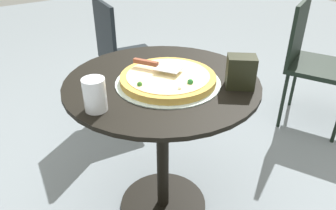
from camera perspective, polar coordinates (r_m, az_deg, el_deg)
ground_plane at (r=1.79m, az=-0.84°, el=-16.94°), size 10.00×10.00×0.00m
patio_table at (r=1.44m, az=-1.00°, el=-2.58°), size 0.81×0.81×0.72m
pizza_on_tray at (r=1.32m, az=0.00°, el=4.59°), size 0.43×0.43×0.05m
pizza_server at (r=1.34m, az=-2.01°, el=6.99°), size 0.15×0.21×0.02m
drinking_cup at (r=1.14m, az=-12.65°, el=1.76°), size 0.08×0.08×0.12m
napkin_dispenser at (r=1.30m, az=12.59°, el=5.66°), size 0.13×0.13×0.13m
patio_chair_near at (r=2.28m, az=-8.12°, el=9.23°), size 0.41×0.41×0.85m
patio_chair_far at (r=2.40m, az=23.89°, el=7.81°), size 0.55×0.55×0.85m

